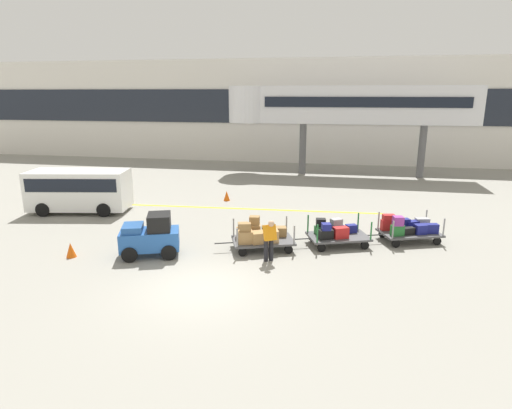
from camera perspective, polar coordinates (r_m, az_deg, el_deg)
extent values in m
plane|color=gray|center=(13.51, -7.53, -10.93)|extent=(120.00, 120.00, 0.00)
cube|color=yellow|center=(22.51, -6.59, -0.39)|extent=(18.07, 1.19, 0.01)
cube|color=silver|center=(37.77, 4.99, 12.33)|extent=(61.56, 2.40, 8.62)
cube|color=#1E232D|center=(36.51, 4.79, 12.93)|extent=(58.48, 0.12, 2.80)
cube|color=silver|center=(31.57, 14.18, 12.80)|extent=(15.18, 2.20, 2.60)
cylinder|color=silver|center=(32.22, -0.91, 13.26)|extent=(3.00, 3.00, 2.60)
cube|color=black|center=(30.43, 14.31, 13.12)|extent=(13.66, 0.08, 0.70)
cylinder|color=#59595B|center=(31.88, 6.25, 7.46)|extent=(0.50, 0.50, 3.72)
cylinder|color=#59595B|center=(32.29, 21.28, 6.64)|extent=(0.50, 0.50, 3.72)
cube|color=#2659A5|center=(16.10, -14.00, -4.56)|extent=(2.35, 1.75, 0.70)
cube|color=black|center=(15.87, -12.82, -2.30)|extent=(1.09, 1.20, 0.60)
cube|color=#225095|center=(16.02, -16.16, -3.03)|extent=(0.98, 1.12, 0.24)
cylinder|color=black|center=(16.78, -16.11, -5.18)|extent=(0.59, 0.36, 0.56)
cylinder|color=black|center=(15.81, -16.55, -6.45)|extent=(0.59, 0.36, 0.56)
cylinder|color=black|center=(16.65, -11.43, -5.03)|extent=(0.59, 0.36, 0.56)
cylinder|color=black|center=(15.67, -11.58, -6.31)|extent=(0.59, 0.36, 0.56)
cube|color=#4C4C4F|center=(16.33, 0.94, -4.83)|extent=(2.64, 2.10, 0.08)
cylinder|color=gray|center=(16.67, -3.02, -3.02)|extent=(0.06, 0.06, 0.70)
cylinder|color=gray|center=(15.46, -2.52, -4.45)|extent=(0.06, 0.06, 0.70)
cylinder|color=gray|center=(17.01, 4.09, -2.68)|extent=(0.06, 0.06, 0.70)
cylinder|color=gray|center=(15.82, 5.14, -4.05)|extent=(0.06, 0.06, 0.70)
cylinder|color=black|center=(16.83, -2.31, -4.95)|extent=(0.33, 0.20, 0.32)
cylinder|color=black|center=(15.73, -1.80, -6.39)|extent=(0.33, 0.20, 0.32)
cylinder|color=black|center=(17.10, 3.46, -4.65)|extent=(0.33, 0.20, 0.32)
cylinder|color=black|center=(16.01, 4.37, -6.03)|extent=(0.33, 0.20, 0.32)
cylinder|color=#333333|center=(16.16, -4.33, -5.16)|extent=(0.68, 0.29, 0.05)
cube|color=#9E7A4C|center=(16.44, -1.73, -3.84)|extent=(0.62, 0.57, 0.38)
cube|color=#A87F4C|center=(15.86, -1.43, -4.38)|extent=(0.64, 0.56, 0.47)
cube|color=#A87F4C|center=(16.50, -0.20, -3.54)|extent=(0.54, 0.55, 0.51)
cube|color=#A87F4C|center=(15.91, 0.33, -4.40)|extent=(0.69, 0.68, 0.42)
cube|color=#9E7A4C|center=(16.56, 1.63, -3.67)|extent=(0.58, 0.61, 0.40)
cube|color=tan|center=(16.02, 2.10, -4.22)|extent=(0.61, 0.60, 0.46)
cube|color=olive|center=(16.70, 3.30, -3.61)|extent=(0.52, 0.48, 0.36)
cube|color=#9E7A4C|center=(16.35, -1.74, -2.84)|extent=(0.47, 0.45, 0.22)
cube|color=olive|center=(15.73, -1.44, -3.05)|extent=(0.46, 0.36, 0.31)
cube|color=olive|center=(16.37, -0.20, -2.15)|extent=(0.42, 0.36, 0.33)
cube|color=#4C4C4F|center=(17.08, 10.94, -4.22)|extent=(2.64, 2.10, 0.08)
cylinder|color=#237033|center=(17.22, 6.96, -2.53)|extent=(0.06, 0.06, 0.70)
cylinder|color=#237033|center=(16.05, 8.21, -3.87)|extent=(0.06, 0.06, 0.70)
cylinder|color=#237033|center=(17.90, 13.50, -2.17)|extent=(0.06, 0.06, 0.70)
cylinder|color=#237033|center=(16.78, 15.15, -3.41)|extent=(0.06, 0.06, 0.70)
cylinder|color=black|center=(17.41, 7.57, -4.40)|extent=(0.33, 0.20, 0.32)
cylinder|color=black|center=(16.34, 8.74, -5.74)|extent=(0.33, 0.20, 0.32)
cylinder|color=black|center=(17.96, 12.87, -4.05)|extent=(0.33, 0.20, 0.32)
cylinder|color=black|center=(16.93, 14.34, -5.31)|extent=(0.33, 0.20, 0.32)
cylinder|color=#333333|center=(16.65, 6.05, -4.60)|extent=(0.68, 0.29, 0.05)
cube|color=#236B2D|center=(17.13, 8.63, -3.39)|extent=(0.54, 0.50, 0.30)
cube|color=black|center=(16.54, 9.32, -3.96)|extent=(0.62, 0.50, 0.36)
cube|color=navy|center=(17.30, 10.65, -3.22)|extent=(0.63, 0.54, 0.35)
cube|color=red|center=(16.74, 11.26, -3.71)|extent=(0.66, 0.55, 0.43)
cube|color=navy|center=(17.50, 12.62, -3.15)|extent=(0.49, 0.43, 0.32)
cube|color=black|center=(17.04, 8.67, -2.40)|extent=(0.41, 0.35, 0.31)
cube|color=navy|center=(16.45, 9.36, -2.95)|extent=(0.40, 0.40, 0.25)
cube|color=#99999E|center=(17.21, 10.70, -2.28)|extent=(0.52, 0.49, 0.25)
cube|color=#4C4C4F|center=(18.29, 19.84, -3.57)|extent=(2.64, 2.10, 0.08)
cylinder|color=gray|center=(18.25, 16.07, -2.02)|extent=(0.06, 0.06, 0.70)
cylinder|color=gray|center=(17.15, 17.86, -3.22)|extent=(0.06, 0.06, 0.70)
cylinder|color=gray|center=(19.23, 21.80, -1.67)|extent=(0.06, 0.06, 0.70)
cylinder|color=gray|center=(18.19, 23.83, -2.78)|extent=(0.06, 0.06, 0.70)
cylinder|color=black|center=(18.46, 16.56, -3.78)|extent=(0.33, 0.20, 0.32)
cylinder|color=black|center=(17.46, 18.21, -4.98)|extent=(0.33, 0.20, 0.32)
cylinder|color=black|center=(19.26, 21.21, -3.42)|extent=(0.33, 0.20, 0.32)
cylinder|color=black|center=(18.30, 23.05, -4.54)|extent=(0.33, 0.20, 0.32)
cylinder|color=#333333|center=(17.64, 15.54, -3.96)|extent=(0.68, 0.29, 0.05)
cube|color=red|center=(18.17, 17.25, -2.62)|extent=(0.63, 0.43, 0.44)
cube|color=#236B2D|center=(17.59, 18.37, -3.30)|extent=(0.55, 0.43, 0.42)
cube|color=navy|center=(18.33, 18.93, -2.54)|extent=(0.66, 0.49, 0.48)
cube|color=black|center=(17.87, 19.57, -3.36)|extent=(0.61, 0.48, 0.28)
cube|color=navy|center=(18.55, 20.07, -2.62)|extent=(0.62, 0.52, 0.37)
cube|color=navy|center=(18.12, 21.10, -3.09)|extent=(0.54, 0.49, 0.38)
cube|color=#99999E|center=(18.83, 21.31, -2.36)|extent=(0.59, 0.43, 0.44)
cube|color=navy|center=(18.36, 22.35, -2.99)|extent=(0.60, 0.39, 0.38)
cube|color=red|center=(18.08, 17.32, -1.63)|extent=(0.52, 0.40, 0.22)
cube|color=#8C338C|center=(17.48, 18.47, -2.09)|extent=(0.43, 0.41, 0.35)
cylinder|color=black|center=(15.21, 1.34, -6.13)|extent=(0.16, 0.16, 0.82)
cylinder|color=black|center=(15.29, 2.04, -6.03)|extent=(0.16, 0.16, 0.82)
cube|color=orange|center=(14.94, 1.86, -3.77)|extent=(0.56, 0.57, 0.61)
sphere|color=tan|center=(14.72, 2.05, -2.56)|extent=(0.22, 0.22, 0.22)
cube|color=white|center=(23.07, -22.54, 1.87)|extent=(5.06, 2.71, 1.90)
cube|color=black|center=(22.99, -22.64, 2.84)|extent=(4.69, 2.68, 0.64)
cylinder|color=black|center=(23.12, -26.57, -0.60)|extent=(0.71, 0.36, 0.68)
cylinder|color=black|center=(21.91, -19.65, -0.67)|extent=(0.71, 0.36, 0.68)
cone|color=#EA590F|center=(23.78, -3.94, 1.17)|extent=(0.36, 0.36, 0.55)
cone|color=#EA590F|center=(17.01, -23.52, -5.59)|extent=(0.36, 0.36, 0.55)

